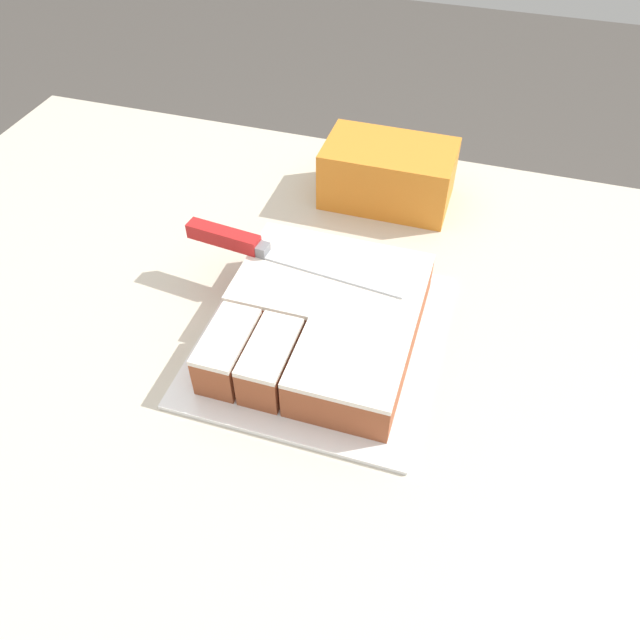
# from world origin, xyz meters

# --- Properties ---
(ground_plane) EXTENTS (8.00, 8.00, 0.00)m
(ground_plane) POSITION_xyz_m (0.00, 0.00, 0.00)
(ground_plane) COLOR #4C4742
(countertop) EXTENTS (1.40, 1.10, 0.91)m
(countertop) POSITION_xyz_m (0.00, 0.00, 0.45)
(countertop) COLOR beige
(countertop) RESTS_ON ground_plane
(cake_board) EXTENTS (0.30, 0.33, 0.01)m
(cake_board) POSITION_xyz_m (0.05, 0.05, 0.91)
(cake_board) COLOR white
(cake_board) RESTS_ON countertop
(cake) EXTENTS (0.24, 0.27, 0.06)m
(cake) POSITION_xyz_m (0.05, 0.05, 0.94)
(cake) COLOR #994C2D
(cake) RESTS_ON cake_board
(knife) EXTENTS (0.32, 0.05, 0.02)m
(knife) POSITION_xyz_m (-0.09, 0.12, 0.98)
(knife) COLOR silver
(knife) RESTS_ON cake
(storage_box) EXTENTS (0.21, 0.13, 0.10)m
(storage_box) POSITION_xyz_m (0.06, 0.39, 0.96)
(storage_box) COLOR orange
(storage_box) RESTS_ON countertop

